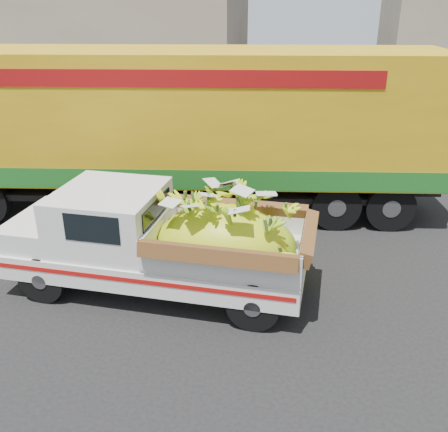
# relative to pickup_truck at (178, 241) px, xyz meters

# --- Properties ---
(ground) EXTENTS (100.00, 100.00, 0.00)m
(ground) POSITION_rel_pickup_truck_xyz_m (-1.99, -0.54, -0.98)
(ground) COLOR black
(ground) RESTS_ON ground
(curb) EXTENTS (60.00, 0.25, 0.15)m
(curb) POSITION_rel_pickup_truck_xyz_m (-1.99, 6.16, -0.91)
(curb) COLOR gray
(curb) RESTS_ON ground
(sidewalk) EXTENTS (60.00, 4.00, 0.14)m
(sidewalk) POSITION_rel_pickup_truck_xyz_m (-1.99, 8.26, -0.91)
(sidewalk) COLOR gray
(sidewalk) RESTS_ON ground
(building_left) EXTENTS (18.00, 6.00, 5.00)m
(building_left) POSITION_rel_pickup_truck_xyz_m (-9.99, 14.16, 1.52)
(building_left) COLOR gray
(building_left) RESTS_ON ground
(pickup_truck) EXTENTS (5.30, 2.17, 1.83)m
(pickup_truck) POSITION_rel_pickup_truck_xyz_m (0.00, 0.00, 0.00)
(pickup_truck) COLOR black
(pickup_truck) RESTS_ON ground
(semi_trailer) EXTENTS (12.05, 4.04, 3.80)m
(semi_trailer) POSITION_rel_pickup_truck_xyz_m (-0.76, 3.71, 1.14)
(semi_trailer) COLOR black
(semi_trailer) RESTS_ON ground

